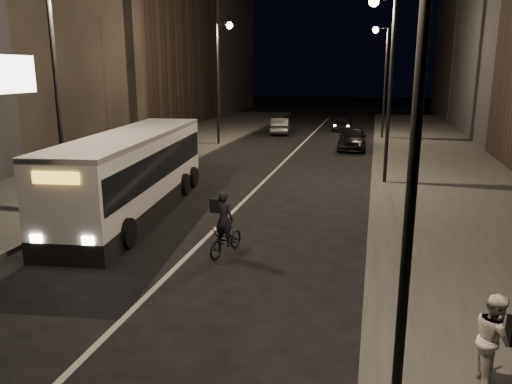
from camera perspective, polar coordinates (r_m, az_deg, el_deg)
The scene contains 14 objects.
ground at distance 13.42m, azimuth -9.93°, elevation -9.27°, with size 180.00×180.00×0.00m, color black.
sidewalk_right at distance 26.04m, azimuth 20.77°, elevation 1.53°, with size 7.00×70.00×0.16m, color #32322F.
sidewalk_left at distance 29.14m, azimuth -14.55°, elevation 3.22°, with size 7.00×70.00×0.16m, color #32322F.
streetlight_right_near at distance 7.30m, azimuth 16.24°, elevation 14.45°, with size 1.20×0.44×8.12m.
streetlight_right_mid at distance 23.29m, azimuth 14.55°, elevation 13.75°, with size 1.20×0.44×8.12m.
streetlight_right_far at distance 39.29m, azimuth 14.24°, elevation 13.62°, with size 1.20×0.44×8.12m.
streetlight_left_near at distance 18.47m, azimuth -21.35°, elevation 13.36°, with size 1.20×0.44×8.12m.
streetlight_left_far at distance 34.87m, azimuth -4.02°, elevation 14.02°, with size 1.20×0.44×8.12m.
city_bus at distance 19.05m, azimuth -13.85°, elevation 2.53°, with size 3.57×11.19×2.97m.
cyclist_on_bicycle at distance 14.39m, azimuth -3.50°, elevation -4.75°, with size 0.98×1.76×1.92m.
pedestrian_woman at distance 9.34m, azimuth 25.54°, elevation -14.90°, with size 0.76×0.59×1.56m, color white.
car_near at distance 34.17m, azimuth 10.93°, elevation 6.09°, with size 1.82×4.52×1.54m, color black.
car_mid at distance 41.85m, azimuth 2.78°, elevation 7.56°, with size 1.42×4.06×1.34m, color #343436.
car_far at distance 44.70m, azimuth 9.89°, elevation 7.68°, with size 1.68×4.13×1.20m, color black.
Camera 1 is at (5.04, -11.29, 5.21)m, focal length 35.00 mm.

